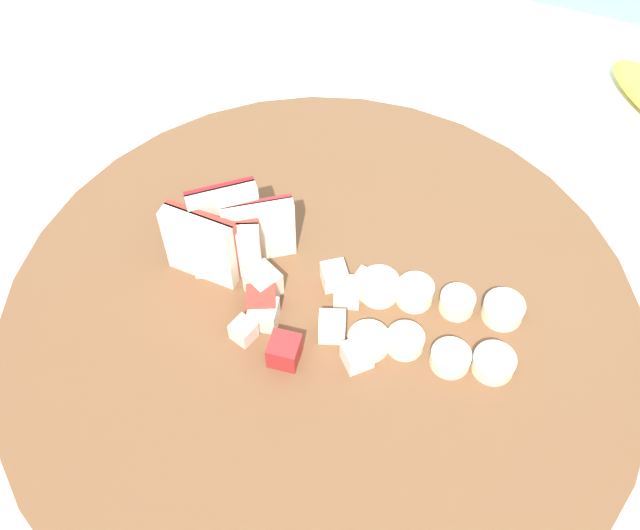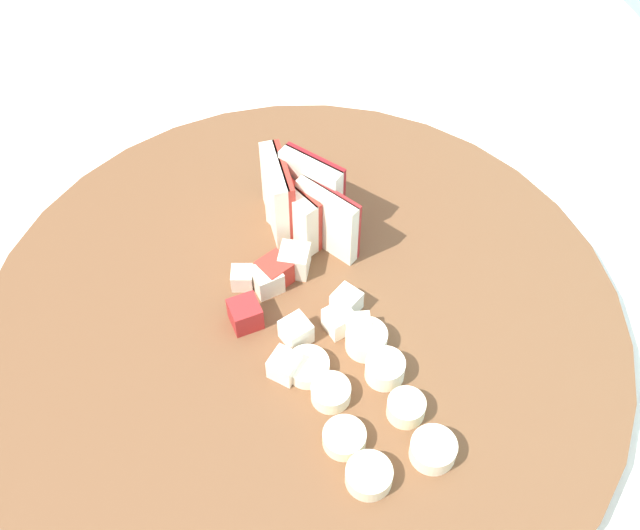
{
  "view_description": "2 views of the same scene",
  "coord_description": "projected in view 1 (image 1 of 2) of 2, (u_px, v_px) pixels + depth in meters",
  "views": [
    {
      "loc": [
        0.0,
        -0.26,
        1.43
      ],
      "look_at": [
        -0.11,
        0.04,
        0.98
      ],
      "focal_mm": 45.09,
      "sensor_mm": 36.0,
      "label": 1
    },
    {
      "loc": [
        0.19,
        -0.07,
        1.42
      ],
      "look_at": [
        -0.12,
        0.03,
        0.99
      ],
      "focal_mm": 45.37,
      "sensor_mm": 36.0,
      "label": 2
    }
  ],
  "objects": [
    {
      "name": "banana_slice_rows",
      "position": [
        434.0,
        321.0,
        0.55
      ],
      "size": [
        0.12,
        0.08,
        0.02
      ],
      "color": "white",
      "rests_on": "cutting_board"
    },
    {
      "name": "apple_dice_pile",
      "position": [
        300.0,
        311.0,
        0.55
      ],
      "size": [
        0.11,
        0.09,
        0.02
      ],
      "color": "beige",
      "rests_on": "cutting_board"
    },
    {
      "name": "cutting_board",
      "position": [
        321.0,
        327.0,
        0.56
      ],
      "size": [
        0.45,
        0.45,
        0.02
      ],
      "primitive_type": "cylinder",
      "color": "brown",
      "rests_on": "tiled_countertop"
    },
    {
      "name": "apple_wedge_fan",
      "position": [
        225.0,
        236.0,
        0.56
      ],
      "size": [
        0.08,
        0.06,
        0.07
      ],
      "color": "#B22D23",
      "rests_on": "cutting_board"
    },
    {
      "name": "tile_backsplash",
      "position": [
        520.0,
        166.0,
        0.99
      ],
      "size": [
        2.4,
        0.04,
        1.39
      ],
      "primitive_type": "cube",
      "color": "#6BADC6",
      "rests_on": "ground"
    }
  ]
}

